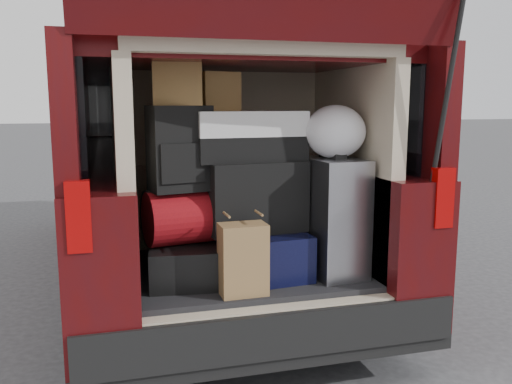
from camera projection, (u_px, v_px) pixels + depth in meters
ground at (257, 379)px, 2.94m from camera, size 80.00×80.00×0.00m
minivan at (199, 172)px, 4.56m from camera, size 1.90×5.35×2.77m
load_floor at (245, 313)px, 3.16m from camera, size 1.24×1.05×0.55m
black_hardshell at (185, 261)px, 2.89m from camera, size 0.42×0.54×0.20m
navy_hardshell at (256, 251)px, 2.99m from camera, size 0.51×0.60×0.25m
silver_roller at (331, 216)px, 2.97m from camera, size 0.31×0.45×0.64m
kraft_bag at (243, 259)px, 2.65m from camera, size 0.23×0.15×0.35m
red_duffel at (188, 217)px, 2.84m from camera, size 0.48×0.35×0.28m
black_soft_case at (253, 196)px, 2.94m from camera, size 0.56×0.37×0.38m
backpack at (180, 149)px, 2.75m from camera, size 0.33×0.24×0.43m
twotone_duffel at (248, 136)px, 2.90m from camera, size 0.61×0.34×0.26m
grocery_sack_lower at (177, 84)px, 2.72m from camera, size 0.26×0.22×0.22m
grocery_sack_upper at (218, 92)px, 2.90m from camera, size 0.23×0.20×0.20m
plastic_bag_right at (335, 132)px, 2.89m from camera, size 0.35×0.33×0.29m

